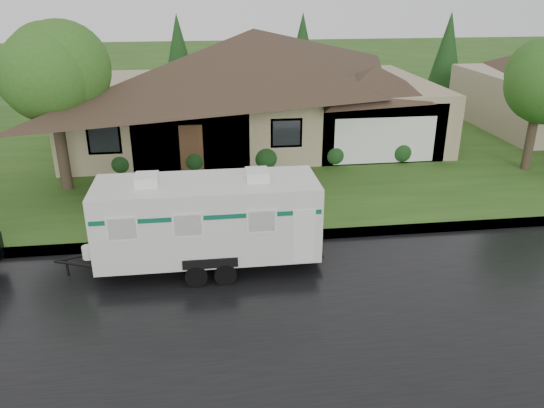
{
  "coord_description": "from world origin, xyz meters",
  "views": [
    {
      "loc": [
        -0.7,
        -13.24,
        7.73
      ],
      "look_at": [
        1.33,
        2.0,
        1.36
      ],
      "focal_mm": 35.0,
      "sensor_mm": 36.0,
      "label": 1
    }
  ],
  "objects": [
    {
      "name": "ground",
      "position": [
        0.0,
        0.0,
        0.0
      ],
      "size": [
        140.0,
        140.0,
        0.0
      ],
      "primitive_type": "plane",
      "color": "#294F18",
      "rests_on": "ground"
    },
    {
      "name": "road",
      "position": [
        0.0,
        -2.0,
        0.01
      ],
      "size": [
        140.0,
        8.0,
        0.01
      ],
      "primitive_type": "cube",
      "color": "black",
      "rests_on": "ground"
    },
    {
      "name": "curb",
      "position": [
        0.0,
        2.25,
        0.07
      ],
      "size": [
        140.0,
        0.5,
        0.15
      ],
      "primitive_type": "cube",
      "color": "gray",
      "rests_on": "ground"
    },
    {
      "name": "lawn",
      "position": [
        0.0,
        15.0,
        0.07
      ],
      "size": [
        140.0,
        26.0,
        0.15
      ],
      "primitive_type": "cube",
      "color": "#294F18",
      "rests_on": "ground"
    },
    {
      "name": "house_main",
      "position": [
        2.29,
        13.84,
        3.59
      ],
      "size": [
        19.44,
        10.8,
        6.9
      ],
      "color": "tan",
      "rests_on": "lawn"
    },
    {
      "name": "tree_left_green",
      "position": [
        -6.23,
        7.63,
        4.76
      ],
      "size": [
        4.02,
        4.02,
        6.65
      ],
      "color": "#382B1E",
      "rests_on": "lawn"
    },
    {
      "name": "tree_right_green",
      "position": [
        13.43,
        7.48,
        4.01
      ],
      "size": [
        3.36,
        3.36,
        5.57
      ],
      "color": "#382B1E",
      "rests_on": "lawn"
    },
    {
      "name": "shrub_row",
      "position": [
        2.0,
        9.3,
        0.65
      ],
      "size": [
        13.6,
        1.0,
        1.0
      ],
      "color": "#143814",
      "rests_on": "lawn"
    },
    {
      "name": "travel_trailer",
      "position": [
        -0.69,
        0.68,
        1.57
      ],
      "size": [
        6.59,
        2.32,
        2.96
      ],
      "color": "silver",
      "rests_on": "ground"
    }
  ]
}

